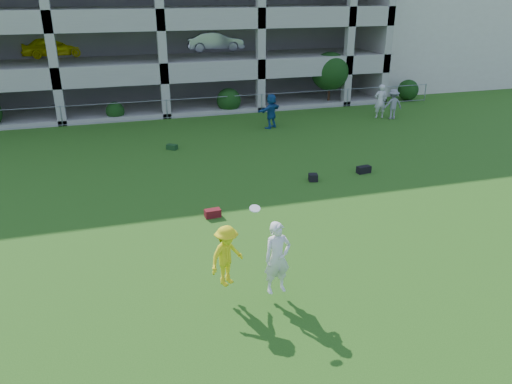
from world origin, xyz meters
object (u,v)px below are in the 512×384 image
object	(u,v)px
frisbee_contest	(246,257)
parking_garage	(146,8)
bystander_d	(271,111)
crate_d	(313,177)
bystander_f	(393,104)
bystander_e	(380,101)
stucco_building	(420,18)

from	to	relation	value
frisbee_contest	parking_garage	world-z (taller)	parking_garage
bystander_d	crate_d	xyz separation A→B (m)	(-0.99, -8.51, -0.82)
bystander_d	crate_d	bearing A→B (deg)	49.79
bystander_f	frisbee_contest	world-z (taller)	frisbee_contest
bystander_e	bystander_d	bearing A→B (deg)	13.29
frisbee_contest	bystander_f	bearing A→B (deg)	49.05
frisbee_contest	stucco_building	bearing A→B (deg)	50.51
bystander_f	stucco_building	bearing A→B (deg)	-123.19
bystander_f	frisbee_contest	distance (m)	20.75
bystander_d	bystander_f	size ratio (longest dim) A/B	1.08
crate_d	parking_garage	world-z (taller)	parking_garage
stucco_building	parking_garage	world-z (taller)	parking_garage
bystander_e	bystander_f	xyz separation A→B (m)	(0.60, -0.47, -0.12)
bystander_e	frisbee_contest	size ratio (longest dim) A/B	0.89
crate_d	parking_garage	xyz separation A→B (m)	(-4.39, 20.96, 5.86)
bystander_d	parking_garage	world-z (taller)	parking_garage
stucco_building	crate_d	bearing A→B (deg)	-131.20
bystander_d	bystander_f	world-z (taller)	bystander_d
bystander_f	crate_d	bearing A→B (deg)	48.42
bystander_d	parking_garage	distance (m)	14.47
bystander_f	parking_garage	bearing A→B (deg)	-39.47
frisbee_contest	parking_garage	bearing A→B (deg)	88.93
bystander_f	frisbee_contest	size ratio (longest dim) A/B	0.78
crate_d	stucco_building	bearing A→B (deg)	48.80
bystander_d	crate_d	size ratio (longest dim) A/B	5.54
bystander_f	parking_garage	distance (m)	18.85
bystander_e	bystander_f	bearing A→B (deg)	152.12
bystander_d	bystander_e	distance (m)	7.10
bystander_d	bystander_f	xyz separation A→B (m)	(7.69, -0.13, -0.07)
crate_d	parking_garage	size ratio (longest dim) A/B	0.01
bystander_d	bystander_e	world-z (taller)	bystander_e
parking_garage	bystander_f	bearing A→B (deg)	-43.91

